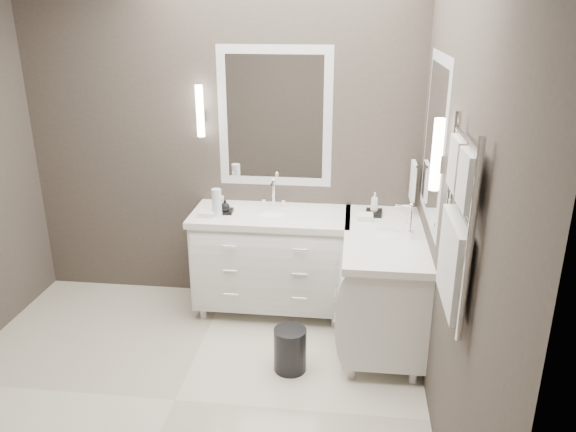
# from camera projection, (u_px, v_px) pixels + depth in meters

# --- Properties ---
(floor) EXTENTS (3.20, 3.00, 0.01)m
(floor) POSITION_uv_depth(u_px,v_px,m) (175.00, 401.00, 3.59)
(floor) COLOR silver
(floor) RESTS_ON ground
(wall_back) EXTENTS (3.20, 0.01, 2.70)m
(wall_back) POSITION_uv_depth(u_px,v_px,m) (220.00, 141.00, 4.52)
(wall_back) COLOR #423A35
(wall_back) RESTS_ON floor
(wall_right) EXTENTS (0.01, 3.00, 2.70)m
(wall_right) POSITION_uv_depth(u_px,v_px,m) (454.00, 212.00, 2.94)
(wall_right) COLOR #423A35
(wall_right) RESTS_ON floor
(vanity_back) EXTENTS (1.24, 0.59, 0.97)m
(vanity_back) POSITION_uv_depth(u_px,v_px,m) (271.00, 256.00, 4.51)
(vanity_back) COLOR white
(vanity_back) RESTS_ON floor
(vanity_right) EXTENTS (0.59, 1.24, 0.97)m
(vanity_right) POSITION_uv_depth(u_px,v_px,m) (383.00, 280.00, 4.11)
(vanity_right) COLOR white
(vanity_right) RESTS_ON floor
(mirror_back) EXTENTS (0.90, 0.02, 1.10)m
(mirror_back) POSITION_uv_depth(u_px,v_px,m) (275.00, 118.00, 4.38)
(mirror_back) COLOR white
(mirror_back) RESTS_ON wall_back
(mirror_right) EXTENTS (0.02, 0.90, 1.10)m
(mirror_right) POSITION_uv_depth(u_px,v_px,m) (434.00, 141.00, 3.62)
(mirror_right) COLOR white
(mirror_right) RESTS_ON wall_right
(sconce_back) EXTENTS (0.06, 0.06, 0.40)m
(sconce_back) POSITION_uv_depth(u_px,v_px,m) (200.00, 112.00, 4.37)
(sconce_back) COLOR white
(sconce_back) RESTS_ON wall_back
(sconce_right) EXTENTS (0.06, 0.06, 0.40)m
(sconce_right) POSITION_uv_depth(u_px,v_px,m) (437.00, 156.00, 3.07)
(sconce_right) COLOR white
(sconce_right) RESTS_ON wall_right
(towel_bar_corner) EXTENTS (0.03, 0.22, 0.30)m
(towel_bar_corner) POSITION_uv_depth(u_px,v_px,m) (413.00, 180.00, 4.30)
(towel_bar_corner) COLOR white
(towel_bar_corner) RESTS_ON wall_right
(towel_ladder) EXTENTS (0.06, 0.58, 0.90)m
(towel_ladder) POSITION_uv_depth(u_px,v_px,m) (456.00, 232.00, 2.56)
(towel_ladder) COLOR white
(towel_ladder) RESTS_ON wall_right
(waste_bin) EXTENTS (0.27, 0.27, 0.31)m
(waste_bin) POSITION_uv_depth(u_px,v_px,m) (290.00, 350.00, 3.84)
(waste_bin) COLOR black
(waste_bin) RESTS_ON floor
(amenity_tray_back) EXTENTS (0.17, 0.13, 0.02)m
(amenity_tray_back) POSITION_uv_depth(u_px,v_px,m) (222.00, 211.00, 4.39)
(amenity_tray_back) COLOR black
(amenity_tray_back) RESTS_ON vanity_back
(amenity_tray_right) EXTENTS (0.14, 0.18, 0.03)m
(amenity_tray_right) POSITION_uv_depth(u_px,v_px,m) (374.00, 213.00, 4.35)
(amenity_tray_right) COLOR black
(amenity_tray_right) RESTS_ON vanity_right
(water_bottle) EXTENTS (0.09, 0.09, 0.22)m
(water_bottle) POSITION_uv_depth(u_px,v_px,m) (217.00, 203.00, 4.29)
(water_bottle) COLOR silver
(water_bottle) RESTS_ON vanity_back
(soap_bottle_a) EXTENTS (0.07, 0.07, 0.15)m
(soap_bottle_a) POSITION_uv_depth(u_px,v_px,m) (219.00, 200.00, 4.38)
(soap_bottle_a) COLOR white
(soap_bottle_a) RESTS_ON amenity_tray_back
(soap_bottle_b) EXTENTS (0.08, 0.08, 0.09)m
(soap_bottle_b) POSITION_uv_depth(u_px,v_px,m) (225.00, 205.00, 4.34)
(soap_bottle_b) COLOR black
(soap_bottle_b) RESTS_ON amenity_tray_back
(soap_bottle_c) EXTENTS (0.07, 0.07, 0.15)m
(soap_bottle_c) POSITION_uv_depth(u_px,v_px,m) (374.00, 202.00, 4.32)
(soap_bottle_c) COLOR white
(soap_bottle_c) RESTS_ON amenity_tray_right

